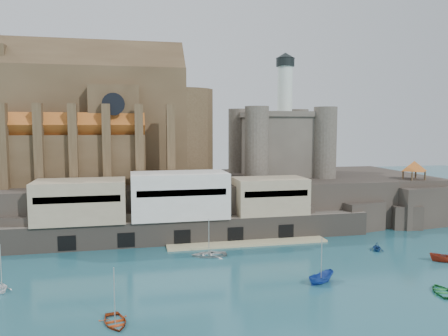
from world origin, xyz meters
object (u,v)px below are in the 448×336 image
at_px(castle_keep, 279,140).
at_px(boat_2, 321,283).
at_px(pavilion, 414,167).
at_px(church, 106,124).
at_px(boat_0, 115,324).

xyz_separation_m(castle_keep, boat_2, (-9.45, -44.61, -18.31)).
distance_m(castle_keep, pavilion, 30.50).
xyz_separation_m(church, boat_0, (3.06, -52.25, -22.13)).
xyz_separation_m(church, boat_2, (30.76, -45.39, -22.13)).
distance_m(pavilion, boat_0, 73.93).
relative_size(castle_keep, boat_0, 5.89).
height_order(castle_keep, boat_0, castle_keep).
height_order(pavilion, boat_2, pavilion).
height_order(castle_keep, boat_2, castle_keep).
xyz_separation_m(castle_keep, pavilion, (25.92, -15.08, -5.59)).
height_order(church, castle_keep, church).
relative_size(church, castle_keep, 1.60).
relative_size(pavilion, boat_0, 1.29).
relative_size(castle_keep, boat_2, 6.16).
relative_size(church, pavilion, 7.34).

